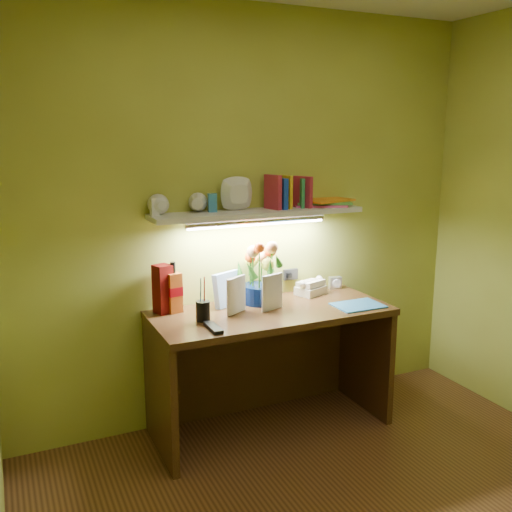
{
  "coord_description": "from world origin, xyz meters",
  "views": [
    {
      "loc": [
        -1.42,
        -1.66,
        1.76
      ],
      "look_at": [
        -0.03,
        1.35,
        1.05
      ],
      "focal_mm": 40.0,
      "sensor_mm": 36.0,
      "label": 1
    }
  ],
  "objects_px": {
    "telephone": "(311,286)",
    "whisky_bottle": "(173,287)",
    "desk": "(271,370)",
    "flower_bouquet": "(260,271)",
    "desk_clock": "(335,283)"
  },
  "relations": [
    {
      "from": "desk",
      "to": "telephone",
      "type": "xyz_separation_m",
      "value": [
        0.38,
        0.19,
        0.43
      ]
    },
    {
      "from": "desk_clock",
      "to": "telephone",
      "type": "bearing_deg",
      "value": -154.7
    },
    {
      "from": "desk",
      "to": "desk_clock",
      "type": "relative_size",
      "value": 17.48
    },
    {
      "from": "desk",
      "to": "desk_clock",
      "type": "distance_m",
      "value": 0.76
    },
    {
      "from": "desk",
      "to": "flower_bouquet",
      "type": "distance_m",
      "value": 0.59
    },
    {
      "from": "desk",
      "to": "desk_clock",
      "type": "bearing_deg",
      "value": 22.38
    },
    {
      "from": "telephone",
      "to": "whisky_bottle",
      "type": "distance_m",
      "value": 0.91
    },
    {
      "from": "flower_bouquet",
      "to": "telephone",
      "type": "height_order",
      "value": "flower_bouquet"
    },
    {
      "from": "whisky_bottle",
      "to": "desk",
      "type": "bearing_deg",
      "value": -20.85
    },
    {
      "from": "flower_bouquet",
      "to": "telephone",
      "type": "relative_size",
      "value": 2.18
    },
    {
      "from": "desk",
      "to": "whisky_bottle",
      "type": "distance_m",
      "value": 0.77
    },
    {
      "from": "flower_bouquet",
      "to": "desk_clock",
      "type": "distance_m",
      "value": 0.61
    },
    {
      "from": "telephone",
      "to": "desk_clock",
      "type": "relative_size",
      "value": 2.23
    },
    {
      "from": "desk",
      "to": "flower_bouquet",
      "type": "height_order",
      "value": "flower_bouquet"
    },
    {
      "from": "flower_bouquet",
      "to": "desk_clock",
      "type": "bearing_deg",
      "value": 7.93
    }
  ]
}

